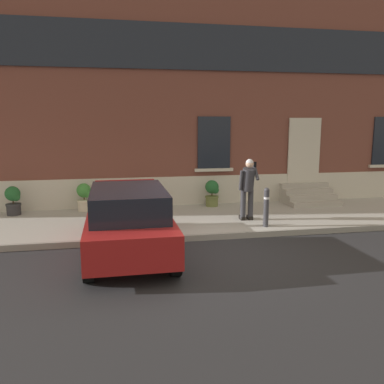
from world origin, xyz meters
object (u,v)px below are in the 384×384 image
object	(u,v)px
bollard_far_left	(101,212)
person_on_phone	(248,185)
planter_terracotta	(151,196)
planter_charcoal	(13,200)
planter_cream	(84,196)
bollard_near_person	(266,206)
planter_olive	(212,192)
hatchback_car_red	(129,220)

from	to	relation	value
bollard_far_left	person_on_phone	size ratio (longest dim) A/B	0.60
bollard_far_left	planter_terracotta	distance (m)	3.00
planter_charcoal	planter_cream	bearing A→B (deg)	5.32
bollard_near_person	bollard_far_left	xyz separation A→B (m)	(-4.24, 0.00, 0.00)
planter_olive	hatchback_car_red	bearing A→B (deg)	-125.27
bollard_far_left	bollard_near_person	bearing A→B (deg)	0.00
hatchback_car_red	bollard_far_left	xyz separation A→B (m)	(-0.62, 1.21, -0.08)
bollard_near_person	person_on_phone	world-z (taller)	person_on_phone
hatchback_car_red	planter_terracotta	world-z (taller)	hatchback_car_red
planter_charcoal	bollard_near_person	bearing A→B (deg)	-21.53
hatchback_car_red	person_on_phone	bearing A→B (deg)	30.37
planter_cream	bollard_near_person	bearing A→B (deg)	-30.93
bollard_near_person	person_on_phone	distance (m)	0.91
bollard_far_left	planter_cream	world-z (taller)	bollard_far_left
planter_charcoal	planter_cream	world-z (taller)	same
planter_cream	planter_olive	size ratio (longest dim) A/B	1.00
planter_terracotta	planter_charcoal	bearing A→B (deg)	178.90
planter_terracotta	planter_olive	xyz separation A→B (m)	(2.03, 0.19, 0.00)
planter_charcoal	planter_terracotta	xyz separation A→B (m)	(4.06, -0.08, 0.00)
bollard_far_left	planter_olive	world-z (taller)	bollard_far_left
person_on_phone	planter_olive	xyz separation A→B (m)	(-0.51, 2.06, -0.54)
bollard_near_person	planter_cream	size ratio (longest dim) A/B	1.22
bollard_near_person	planter_charcoal	xyz separation A→B (m)	(-6.86, 2.70, -0.11)
planter_terracotta	planter_cream	bearing A→B (deg)	172.51
bollard_far_left	hatchback_car_red	bearing A→B (deg)	-62.90
bollard_far_left	planter_olive	distance (m)	4.47
hatchback_car_red	planter_cream	world-z (taller)	hatchback_car_red
planter_cream	planter_olive	distance (m)	4.06
planter_olive	planter_charcoal	bearing A→B (deg)	-178.97
bollard_near_person	planter_terracotta	bearing A→B (deg)	136.83
planter_cream	planter_terracotta	bearing A→B (deg)	-7.49
person_on_phone	planter_terracotta	distance (m)	3.20
bollard_far_left	planter_cream	xyz separation A→B (m)	(-0.59, 2.89, -0.11)
hatchback_car_red	bollard_near_person	xyz separation A→B (m)	(3.62, 1.21, -0.08)
bollard_far_left	planter_cream	bearing A→B (deg)	101.52
person_on_phone	planter_cream	xyz separation A→B (m)	(-4.57, 2.14, -0.54)
hatchback_car_red	planter_terracotta	xyz separation A→B (m)	(0.82, 3.84, -0.18)
planter_terracotta	person_on_phone	bearing A→B (deg)	-36.36
bollard_near_person	planter_olive	size ratio (longest dim) A/B	1.22
person_on_phone	planter_charcoal	bearing A→B (deg)	156.46
person_on_phone	planter_charcoal	distance (m)	6.90
bollard_far_left	planter_olive	bearing A→B (deg)	39.07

